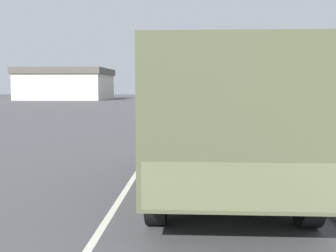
{
  "coord_description": "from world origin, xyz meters",
  "views": [
    {
      "loc": [
        1.32,
        4.46,
        2.1
      ],
      "look_at": [
        0.78,
        14.49,
        1.18
      ],
      "focal_mm": 45.0,
      "sensor_mm": 36.0,
      "label": 1
    }
  ],
  "objects_px": {
    "car_nearest_ahead": "(205,117)",
    "car_second_ahead": "(193,104)",
    "car_third_ahead": "(199,101)",
    "military_truck": "(222,113)"
  },
  "relations": [
    {
      "from": "car_third_ahead",
      "to": "car_nearest_ahead",
      "type": "bearing_deg",
      "value": -90.16
    },
    {
      "from": "car_nearest_ahead",
      "to": "car_second_ahead",
      "type": "xyz_separation_m",
      "value": [
        -0.51,
        14.03,
        0.13
      ]
    },
    {
      "from": "military_truck",
      "to": "car_nearest_ahead",
      "type": "xyz_separation_m",
      "value": [
        0.1,
        12.53,
        -0.95
      ]
    },
    {
      "from": "car_nearest_ahead",
      "to": "car_second_ahead",
      "type": "bearing_deg",
      "value": 92.1
    },
    {
      "from": "car_third_ahead",
      "to": "military_truck",
      "type": "bearing_deg",
      "value": -90.27
    },
    {
      "from": "car_nearest_ahead",
      "to": "car_second_ahead",
      "type": "relative_size",
      "value": 1.01
    },
    {
      "from": "car_second_ahead",
      "to": "car_third_ahead",
      "type": "bearing_deg",
      "value": 85.53
    },
    {
      "from": "military_truck",
      "to": "car_nearest_ahead",
      "type": "height_order",
      "value": "military_truck"
    },
    {
      "from": "military_truck",
      "to": "car_nearest_ahead",
      "type": "relative_size",
      "value": 1.8
    },
    {
      "from": "military_truck",
      "to": "car_second_ahead",
      "type": "bearing_deg",
      "value": 90.9
    }
  ]
}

